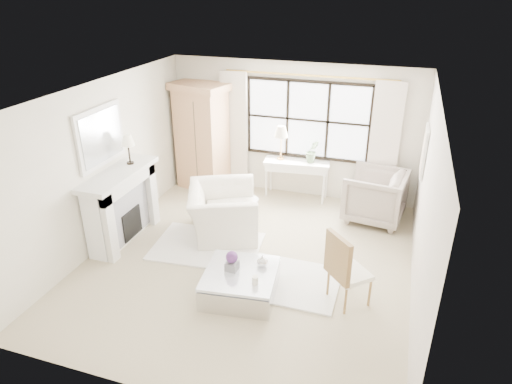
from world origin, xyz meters
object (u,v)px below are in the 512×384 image
armoire (202,136)px  club_armchair (223,212)px  console_table (296,179)px  coffee_table (241,283)px

armoire → club_armchair: size_ratio=1.71×
armoire → club_armchair: bearing=-41.7°
console_table → coffee_table: 3.37m
armoire → coffee_table: 3.94m
club_armchair → coffee_table: 1.78m
console_table → coffee_table: bearing=-96.6°
club_armchair → console_table: bearing=-48.0°
armoire → coffee_table: armoire is taller
console_table → coffee_table: size_ratio=1.21×
console_table → club_armchair: size_ratio=1.02×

